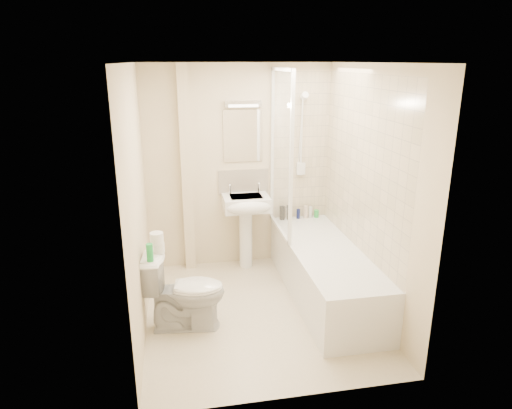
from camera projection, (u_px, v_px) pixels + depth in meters
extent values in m
plane|color=beige|center=(258.00, 311.00, 4.60)|extent=(2.50, 2.50, 0.00)
cube|color=beige|center=(239.00, 168.00, 5.41)|extent=(2.20, 0.02, 2.40)
cube|color=beige|center=(137.00, 204.00, 4.04)|extent=(0.02, 2.50, 2.40)
cube|color=beige|center=(370.00, 192.00, 4.43)|extent=(0.02, 2.50, 2.40)
cube|color=white|center=(259.00, 63.00, 3.87)|extent=(2.20, 2.50, 0.02)
cube|color=beige|center=(301.00, 147.00, 5.46)|extent=(0.70, 0.01, 1.75)
cube|color=beige|center=(362.00, 165.00, 4.54)|extent=(0.01, 2.10, 1.75)
cube|color=beige|center=(186.00, 171.00, 5.24)|extent=(0.12, 0.12, 2.40)
cube|color=beige|center=(243.00, 182.00, 5.46)|extent=(0.60, 0.02, 0.30)
cube|color=white|center=(243.00, 136.00, 5.29)|extent=(0.46, 0.01, 0.60)
cube|color=silver|center=(243.00, 104.00, 5.16)|extent=(0.42, 0.07, 0.07)
cube|color=white|center=(324.00, 272.00, 4.83)|extent=(0.70, 2.10, 0.55)
cube|color=white|center=(325.00, 253.00, 4.77)|extent=(0.56, 1.96, 0.05)
cube|color=white|center=(281.00, 153.00, 4.98)|extent=(0.01, 0.90, 1.80)
cube|color=white|center=(272.00, 146.00, 5.38)|extent=(0.04, 0.04, 1.80)
cube|color=white|center=(291.00, 162.00, 4.56)|extent=(0.04, 0.04, 1.80)
cube|color=white|center=(282.00, 69.00, 4.71)|extent=(0.04, 0.90, 0.04)
cube|color=white|center=(280.00, 229.00, 5.24)|extent=(0.04, 0.90, 0.03)
cylinder|color=white|center=(302.00, 137.00, 5.40)|extent=(0.02, 0.02, 0.90)
cylinder|color=white|center=(300.00, 174.00, 5.53)|extent=(0.05, 0.05, 0.02)
cylinder|color=white|center=(303.00, 98.00, 5.26)|extent=(0.05, 0.05, 0.02)
cylinder|color=white|center=(304.00, 96.00, 5.19)|extent=(0.08, 0.11, 0.11)
cube|color=white|center=(301.00, 169.00, 5.51)|extent=(0.10, 0.05, 0.14)
cylinder|color=white|center=(301.00, 133.00, 5.36)|extent=(0.01, 0.13, 0.84)
cylinder|color=white|center=(246.00, 239.00, 5.51)|extent=(0.15, 0.15, 0.72)
cube|color=white|center=(246.00, 203.00, 5.34)|extent=(0.54, 0.41, 0.16)
ellipsoid|color=white|center=(248.00, 207.00, 5.18)|extent=(0.54, 0.23, 0.16)
cube|color=silver|center=(246.00, 198.00, 5.32)|extent=(0.37, 0.27, 0.04)
cylinder|color=white|center=(230.00, 190.00, 5.37)|extent=(0.03, 0.03, 0.10)
cylinder|color=white|center=(259.00, 189.00, 5.43)|extent=(0.03, 0.03, 0.10)
sphere|color=white|center=(230.00, 185.00, 5.36)|extent=(0.04, 0.04, 0.04)
sphere|color=white|center=(259.00, 184.00, 5.42)|extent=(0.04, 0.04, 0.04)
cylinder|color=black|center=(282.00, 213.00, 5.58)|extent=(0.06, 0.06, 0.17)
cylinder|color=silver|center=(288.00, 213.00, 5.60)|extent=(0.05, 0.05, 0.15)
cylinder|color=black|center=(289.00, 212.00, 5.60)|extent=(0.07, 0.07, 0.18)
cylinder|color=#121A4F|center=(298.00, 214.00, 5.63)|extent=(0.04, 0.04, 0.12)
cylinder|color=beige|center=(306.00, 212.00, 5.64)|extent=(0.05, 0.05, 0.16)
cylinder|color=silver|center=(310.00, 212.00, 5.65)|extent=(0.05, 0.05, 0.14)
cylinder|color=green|center=(316.00, 214.00, 5.67)|extent=(0.06, 0.06, 0.10)
imported|color=white|center=(185.00, 291.00, 4.24)|extent=(0.59, 0.83, 0.74)
cylinder|color=white|center=(159.00, 247.00, 4.15)|extent=(0.10, 0.10, 0.09)
cylinder|color=white|center=(157.00, 238.00, 4.12)|extent=(0.12, 0.12, 0.10)
cylinder|color=green|center=(150.00, 253.00, 3.96)|extent=(0.06, 0.06, 0.16)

